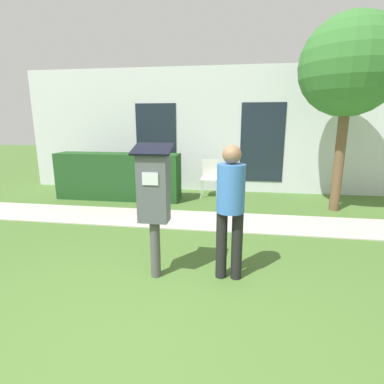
% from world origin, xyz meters
% --- Properties ---
extents(ground_plane, '(40.00, 40.00, 0.00)m').
position_xyz_m(ground_plane, '(0.00, 0.00, 0.00)').
color(ground_plane, '#476B2D').
extents(sidewalk, '(12.00, 1.10, 0.02)m').
position_xyz_m(sidewalk, '(0.00, 3.34, 0.01)').
color(sidewalk, '#B7B2A8').
rests_on(sidewalk, ground).
extents(building_facade, '(10.00, 0.26, 3.20)m').
position_xyz_m(building_facade, '(0.00, 6.06, 1.60)').
color(building_facade, silver).
rests_on(building_facade, ground).
extents(parking_meter, '(0.44, 0.31, 1.59)m').
position_xyz_m(parking_meter, '(-0.12, 1.19, 1.02)').
color(parking_meter, '#4C4C4C').
rests_on(parking_meter, ground).
extents(person_standing, '(0.32, 0.32, 1.58)m').
position_xyz_m(person_standing, '(0.74, 1.30, 0.93)').
color(person_standing, black).
rests_on(person_standing, ground).
extents(outdoor_chair_left, '(0.44, 0.44, 0.90)m').
position_xyz_m(outdoor_chair_left, '(-1.25, 5.01, 0.53)').
color(outdoor_chair_left, silver).
rests_on(outdoor_chair_left, ground).
extents(outdoor_chair_middle, '(0.44, 0.44, 0.90)m').
position_xyz_m(outdoor_chair_middle, '(0.13, 5.37, 0.53)').
color(outdoor_chair_middle, silver).
rests_on(outdoor_chair_middle, ground).
extents(hedge_row, '(2.96, 0.60, 1.10)m').
position_xyz_m(hedge_row, '(-2.02, 4.71, 0.55)').
color(hedge_row, '#1E471E').
rests_on(hedge_row, ground).
extents(tree, '(1.90, 1.90, 3.82)m').
position_xyz_m(tree, '(2.85, 4.48, 2.84)').
color(tree, brown).
rests_on(tree, ground).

